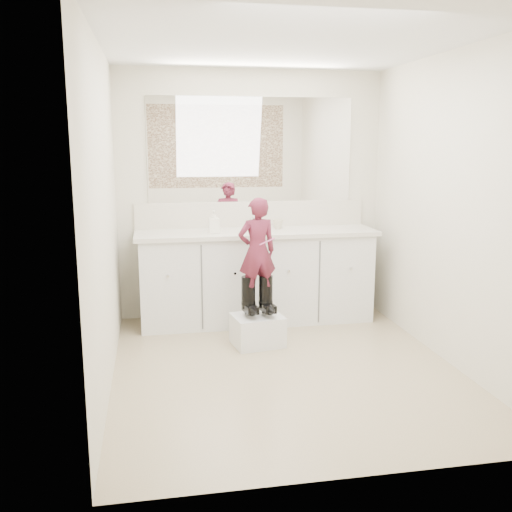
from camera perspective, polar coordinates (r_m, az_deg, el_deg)
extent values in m
plane|color=#948461|center=(4.50, 2.90, -11.10)|extent=(3.00, 3.00, 0.00)
plane|color=white|center=(4.21, 3.25, 20.68)|extent=(3.00, 3.00, 0.00)
plane|color=beige|center=(5.65, -0.48, 6.10)|extent=(2.60, 0.00, 2.60)
plane|color=beige|center=(2.77, 10.29, 0.45)|extent=(2.60, 0.00, 2.60)
plane|color=beige|center=(4.09, -14.99, 3.72)|extent=(0.00, 3.00, 3.00)
plane|color=beige|center=(4.66, 18.84, 4.39)|extent=(0.00, 3.00, 3.00)
cube|color=silver|center=(5.51, 0.02, -2.21)|extent=(2.20, 0.55, 0.85)
cube|color=beige|center=(5.41, 0.05, 2.34)|extent=(2.28, 0.58, 0.04)
cube|color=beige|center=(5.66, -0.45, 4.22)|extent=(2.28, 0.03, 0.25)
cube|color=white|center=(5.62, -0.47, 10.56)|extent=(2.00, 0.02, 1.00)
cube|color=#472819|center=(2.73, 10.55, 9.81)|extent=(2.00, 0.01, 1.20)
cylinder|color=silver|center=(5.56, -0.26, 3.31)|extent=(0.08, 0.08, 0.10)
imported|color=beige|center=(5.52, 2.20, 3.22)|extent=(0.12, 0.12, 0.10)
imported|color=white|center=(5.27, -4.22, 3.44)|extent=(0.10, 0.10, 0.21)
cube|color=silver|center=(4.93, 0.15, -7.43)|extent=(0.46, 0.40, 0.26)
imported|color=#952D52|center=(4.77, 0.11, 0.46)|extent=(0.36, 0.27, 0.91)
cylinder|color=#CC4F8D|center=(4.69, 1.13, 1.46)|extent=(0.14, 0.03, 0.06)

